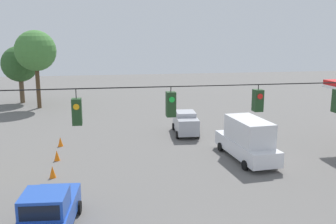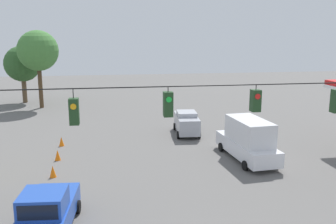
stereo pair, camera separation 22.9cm
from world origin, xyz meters
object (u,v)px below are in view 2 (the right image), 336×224
at_px(traffic_cone_second, 42,194).
at_px(tree_horizon_right, 22,64).
at_px(traffic_cone_fourth, 58,155).
at_px(overhead_signal_span, 211,143).
at_px(tree_horizon_left, 38,51).
at_px(pickup_truck_blue_parked_shoulder, 47,213).
at_px(sedan_silver_oncoming_deep, 187,122).
at_px(box_truck_white_oncoming_far, 248,140).
at_px(traffic_cone_third, 53,171).
at_px(traffic_cone_fifth, 61,141).

height_order(traffic_cone_second, tree_horizon_right, tree_horizon_right).
xyz_separation_m(traffic_cone_second, traffic_cone_fourth, (0.03, -6.53, 0.00)).
distance_m(overhead_signal_span, tree_horizon_left, 35.05).
relative_size(traffic_cone_second, tree_horizon_left, 0.08).
bearing_deg(pickup_truck_blue_parked_shoulder, tree_horizon_right, -76.99).
height_order(overhead_signal_span, sedan_silver_oncoming_deep, overhead_signal_span).
xyz_separation_m(overhead_signal_span, tree_horizon_left, (11.57, -33.03, 1.94)).
distance_m(box_truck_white_oncoming_far, traffic_cone_third, 13.09).
distance_m(traffic_cone_third, traffic_cone_fourth, 3.22).
bearing_deg(overhead_signal_span, traffic_cone_fourth, -61.00).
relative_size(box_truck_white_oncoming_far, tree_horizon_left, 0.72).
bearing_deg(tree_horizon_left, box_truck_white_oncoming_far, 128.53).
bearing_deg(overhead_signal_span, tree_horizon_right, -68.90).
xyz_separation_m(box_truck_white_oncoming_far, traffic_cone_third, (12.99, 1.28, -1.07)).
xyz_separation_m(traffic_cone_fifth, tree_horizon_right, (6.85, -20.38, 4.54)).
height_order(traffic_cone_fourth, traffic_cone_fifth, same).
distance_m(pickup_truck_blue_parked_shoulder, sedan_silver_oncoming_deep, 18.13).
height_order(box_truck_white_oncoming_far, sedan_silver_oncoming_deep, box_truck_white_oncoming_far).
relative_size(sedan_silver_oncoming_deep, traffic_cone_third, 6.18).
bearing_deg(tree_horizon_right, tree_horizon_left, 124.40).
xyz_separation_m(overhead_signal_span, traffic_cone_fourth, (7.27, -13.11, -4.38)).
height_order(box_truck_white_oncoming_far, tree_horizon_left, tree_horizon_left).
bearing_deg(traffic_cone_third, box_truck_white_oncoming_far, -174.36).
xyz_separation_m(traffic_cone_third, tree_horizon_right, (7.10, -27.05, 4.54)).
bearing_deg(traffic_cone_fifth, traffic_cone_third, 92.12).
height_order(traffic_cone_second, traffic_cone_third, same).
bearing_deg(tree_horizon_left, sedan_silver_oncoming_deep, 135.32).
relative_size(box_truck_white_oncoming_far, traffic_cone_third, 8.79).
distance_m(pickup_truck_blue_parked_shoulder, traffic_cone_second, 3.60).
relative_size(sedan_silver_oncoming_deep, traffic_cone_fifth, 6.18).
relative_size(traffic_cone_fourth, tree_horizon_left, 0.08).
relative_size(box_truck_white_oncoming_far, traffic_cone_fourth, 8.79).
bearing_deg(sedan_silver_oncoming_deep, overhead_signal_span, 80.71).
distance_m(overhead_signal_span, tree_horizon_right, 39.60).
bearing_deg(traffic_cone_fourth, traffic_cone_second, 90.24).
height_order(overhead_signal_span, traffic_cone_second, overhead_signal_span).
bearing_deg(box_truck_white_oncoming_far, traffic_cone_fifth, -22.16).
xyz_separation_m(traffic_cone_third, tree_horizon_left, (4.42, -23.13, 6.32)).
xyz_separation_m(overhead_signal_span, traffic_cone_second, (7.24, -6.58, -4.38)).
xyz_separation_m(sedan_silver_oncoming_deep, traffic_cone_fifth, (10.44, 2.01, -0.67)).
distance_m(box_truck_white_oncoming_far, sedan_silver_oncoming_deep, 7.92).
bearing_deg(traffic_cone_second, traffic_cone_fourth, -89.76).
relative_size(pickup_truck_blue_parked_shoulder, tree_horizon_left, 0.58).
height_order(traffic_cone_third, tree_horizon_right, tree_horizon_right).
distance_m(pickup_truck_blue_parked_shoulder, traffic_cone_fifth, 13.50).
xyz_separation_m(overhead_signal_span, tree_horizon_right, (14.26, -36.95, 0.16)).
distance_m(pickup_truck_blue_parked_shoulder, traffic_cone_third, 6.84).
bearing_deg(traffic_cone_third, traffic_cone_second, 88.53).
relative_size(traffic_cone_third, tree_horizon_right, 0.10).
bearing_deg(traffic_cone_fourth, tree_horizon_left, -77.81).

